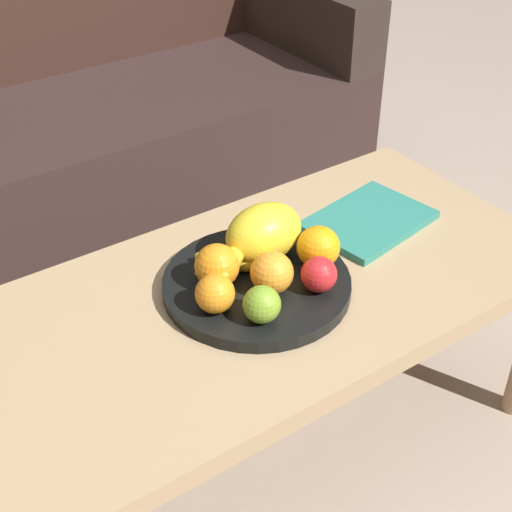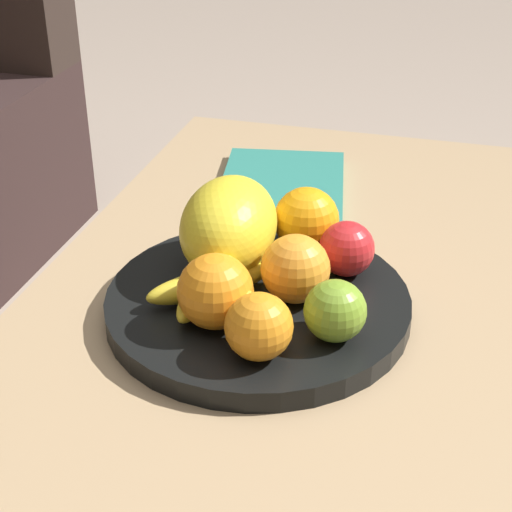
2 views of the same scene
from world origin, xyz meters
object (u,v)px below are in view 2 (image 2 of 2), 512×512
orange_front (215,291)px  orange_left (295,269)px  fruit_bowl (256,304)px  apple_left (347,249)px  coffee_table (256,351)px  melon_large_front (229,226)px  orange_right (259,327)px  orange_back (306,220)px  banana_bunch (212,279)px  apple_front (335,311)px  magazine (282,188)px

orange_front → orange_left: size_ratio=1.05×
fruit_bowl → apple_left: bearing=-50.6°
coffee_table → melon_large_front: bearing=39.3°
orange_front → apple_left: (0.14, -0.11, -0.01)m
orange_right → orange_back: size_ratio=0.86×
coffee_table → banana_bunch: 0.11m
orange_front → apple_left: orange_front is taller
fruit_bowl → orange_right: (-0.11, -0.03, 0.05)m
orange_back → apple_front: orange_back is taller
apple_left → magazine: 0.28m
orange_left → orange_right: orange_left is taller
coffee_table → melon_large_front: melon_large_front is taller
melon_large_front → coffee_table: bearing=-140.7°
orange_right → apple_left: (0.18, -0.06, -0.00)m
magazine → coffee_table: bearing=179.0°
orange_front → orange_back: same height
orange_front → magazine: size_ratio=0.32×
orange_right → orange_left: bearing=-5.9°
coffee_table → orange_back: orange_back is taller
magazine → fruit_bowl: bearing=178.9°
orange_front → magazine: (0.38, 0.02, -0.06)m
melon_large_front → orange_left: bearing=-117.2°
orange_front → orange_right: size_ratio=1.17×
coffee_table → orange_right: orange_right is taller
banana_bunch → orange_back: bearing=-28.6°
orange_right → coffee_table: bearing=17.2°
orange_right → magazine: size_ratio=0.28×
orange_left → apple_left: (0.07, -0.05, -0.01)m
fruit_bowl → magazine: fruit_bowl is taller
apple_left → coffee_table: bearing=133.5°
banana_bunch → orange_right: bearing=-138.5°
orange_right → magazine: 0.43m
coffee_table → orange_left: (0.01, -0.04, 0.11)m
banana_bunch → magazine: (0.34, 0.00, -0.04)m
melon_large_front → orange_front: size_ratio=1.93×
fruit_bowl → banana_bunch: bearing=115.1°
orange_right → apple_front: (0.05, -0.07, -0.00)m
fruit_bowl → apple_left: (0.07, -0.09, 0.05)m
coffee_table → apple_front: bearing=-116.2°
fruit_bowl → banana_bunch: 0.06m
orange_front → magazine: orange_front is taller
orange_right → apple_front: orange_right is taller
melon_large_front → apple_left: bearing=-80.3°
orange_left → orange_right: (-0.11, 0.01, -0.00)m
orange_front → orange_left: bearing=-44.9°
banana_bunch → fruit_bowl: bearing=-64.9°
fruit_bowl → magazine: (0.32, 0.05, -0.00)m
orange_right → apple_front: size_ratio=1.06×
orange_left → orange_back: orange_back is taller
orange_right → apple_left: bearing=-17.4°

